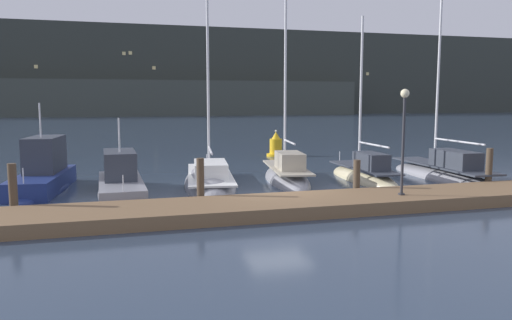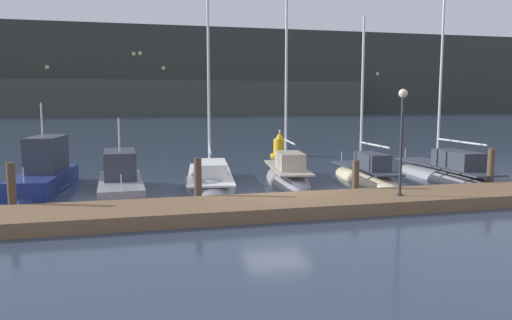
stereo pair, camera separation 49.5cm
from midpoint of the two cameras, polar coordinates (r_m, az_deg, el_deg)
name	(u,v)px [view 2 (the right image)]	position (r m, az deg, el deg)	size (l,w,h in m)	color
ground_plane	(276,200)	(19.77, 3.03, -4.56)	(400.00, 400.00, 0.00)	#2D3D51
dock	(293,205)	(17.72, 5.09, -5.19)	(28.36, 2.80, 0.45)	brown
mooring_pile_0	(12,190)	(18.62, -25.46, -3.09)	(0.28, 0.28, 1.83)	#4C3D2D
mooring_pile_1	(198,182)	(18.43, -5.89, -2.57)	(0.28, 0.28, 1.81)	#4C3D2D
mooring_pile_2	(355,179)	(20.32, 11.98, -2.18)	(0.28, 0.28, 1.54)	#4C3D2D
mooring_pile_3	(491,170)	(23.73, 25.78, -1.05)	(0.28, 0.28, 1.85)	#4C3D2D
motorboat_berth_1	(45,179)	(23.76, -22.44, -2.04)	(2.57, 6.53, 4.31)	navy
motorboat_berth_2	(121,187)	(21.70, -14.57, -3.02)	(2.08, 6.39, 3.82)	gray
sailboat_berth_3	(210,183)	(23.06, -4.67, -2.64)	(3.43, 8.53, 13.15)	gray
sailboat_berth_4	(287,178)	(24.13, 4.20, -2.08)	(2.77, 6.71, 9.69)	gray
sailboat_berth_5	(365,177)	(24.91, 12.94, -1.95)	(1.87, 6.51, 8.54)	beige
sailboat_berth_6	(446,176)	(26.41, 21.36, -1.69)	(2.14, 8.42, 11.01)	gray
channel_buoy	(280,147)	(34.86, 3.13, 1.55)	(1.31, 1.31, 1.83)	gold
dock_lamppost	(402,124)	(18.77, 17.08, 3.91)	(0.32, 0.32, 3.86)	#2D2D33
hillside_backdrop	(141,75)	(131.42, -12.87, 9.45)	(240.00, 23.00, 21.80)	#333833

